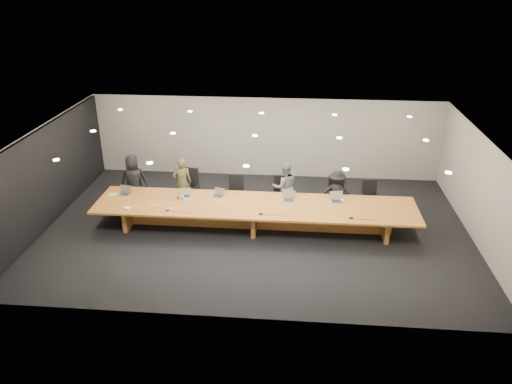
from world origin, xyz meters
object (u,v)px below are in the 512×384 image
person_d (336,193)px  chair_far_left (135,190)px  person_c (285,187)px  chair_left (188,188)px  laptop_a (124,191)px  chair_far_right (371,198)px  water_bottle (183,198)px  av_box (127,208)px  laptop_c (218,193)px  paper_cup_near (304,199)px  conference_table (255,212)px  chair_mid_left (236,193)px  person_b (182,183)px  mic_left (167,210)px  paper_cup_far (342,201)px  chair_right (338,194)px  laptop_e (338,197)px  mic_center (261,214)px  laptop_b (185,193)px  amber_mug (178,198)px  chair_mid_right (280,193)px  mic_right (351,218)px  laptop_d (289,197)px  person_a (134,180)px

person_d → chair_far_left: bearing=14.0°
person_c → person_d: person_c is taller
chair_left → laptop_a: 1.97m
chair_far_right → water_bottle: 5.55m
water_bottle → av_box: (-1.45, -0.56, -0.09)m
laptop_c → paper_cup_near: size_ratio=3.80×
laptop_c → conference_table: bearing=-3.5°
chair_mid_left → person_b: bearing=179.3°
chair_far_right → mic_left: 5.99m
chair_far_right → chair_mid_left: bearing=170.9°
paper_cup_far → chair_mid_left: bearing=165.6°
chair_far_left → chair_right: bearing=-18.0°
chair_left → laptop_e: chair_left is taller
chair_left → person_c: 2.97m
person_d → water_bottle: 4.52m
paper_cup_far → mic_center: paper_cup_far is taller
laptop_b → water_bottle: size_ratio=1.45×
chair_right → amber_mug: size_ratio=13.21×
laptop_c → chair_far_right: bearing=26.8°
laptop_b → amber_mug: size_ratio=3.39×
amber_mug → person_c: bearing=19.7°
paper_cup_far → chair_right: bearing=93.9°
chair_mid_right → laptop_a: 4.64m
amber_mug → mic_center: size_ratio=0.66×
person_b → laptop_c: (1.23, -0.81, 0.07)m
chair_right → person_b: 4.73m
av_box → mic_left: mic_left is taller
mic_center → av_box: bearing=179.6°
chair_far_right → person_b: 5.71m
chair_left → laptop_e: 4.59m
person_c → mic_right: 2.59m
chair_far_left → laptop_a: size_ratio=2.95×
person_b → mic_right: size_ratio=11.72×
chair_right → person_d: person_d is taller
person_d → mic_center: size_ratio=10.36×
chair_mid_right → paper_cup_far: 2.07m
laptop_d → laptop_e: (1.37, 0.04, 0.01)m
chair_far_left → av_box: size_ratio=5.53×
chair_mid_right → laptop_d: 1.13m
conference_table → mic_center: mic_center is taller
conference_table → chair_left: bearing=149.3°
conference_table → av_box: av_box is taller
conference_table → laptop_b: bearing=170.5°
laptop_c → laptop_d: 2.05m
chair_mid_left → mic_right: chair_mid_left is taller
chair_far_right → laptop_c: chair_far_right is taller
person_a → laptop_b: size_ratio=5.48×
laptop_d → av_box: bearing=-168.5°
chair_left → person_b: person_b is taller
person_a → laptop_a: 0.94m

